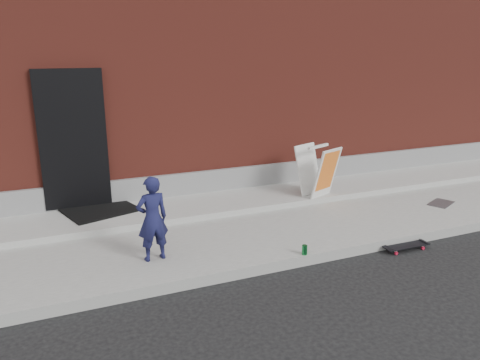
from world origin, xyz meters
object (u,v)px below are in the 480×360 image
child (152,219)px  soda_can (305,250)px  pizza_sign (318,171)px  skateboard (406,246)px

child → soda_can: bearing=154.4°
child → pizza_sign: size_ratio=1.23×
skateboard → pizza_sign: size_ratio=0.76×
child → pizza_sign: 3.53m
skateboard → pizza_sign: bearing=95.7°
child → pizza_sign: child is taller
soda_can → child: bearing=161.1°
skateboard → pizza_sign: pizza_sign is taller
child → skateboard: size_ratio=1.61×
skateboard → soda_can: soda_can is taller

